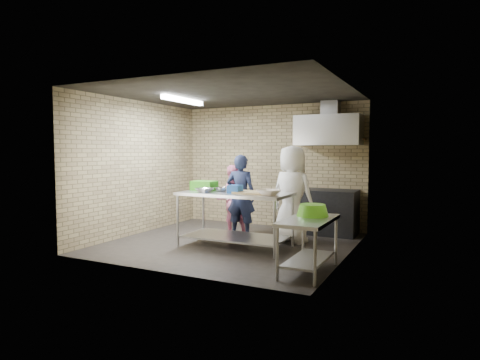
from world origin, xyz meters
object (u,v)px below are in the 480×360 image
Objects in this scene: green_basin at (313,210)px; woman_white at (292,194)px; side_counter at (308,245)px; man_navy at (241,196)px; stove at (327,212)px; bottle_green at (353,134)px; green_crate at (204,186)px; woman_pink at (232,200)px; bottle_red at (333,134)px; blue_tub at (235,189)px; prep_table at (235,220)px.

green_basin is 0.26× the size of woman_white.
side_counter is 2.59m from man_navy.
stove is at bearing -94.33° from woman_white.
green_basin is 3.07× the size of bottle_green.
green_crate is 0.94m from woman_pink.
bottle_green reaches higher than stove.
stove is 0.67× the size of woman_white.
woman_pink is at bearing -37.13° from man_navy.
blue_tub is at bearing -117.62° from bottle_red.
blue_tub is at bearing -119.33° from stove.
green_crate reaches higher than side_counter.
green_crate is at bearing 161.40° from green_basin.
blue_tub reaches higher than stove.
green_basin is (2.28, -0.77, -0.21)m from green_crate.
green_crate is at bearing 170.27° from prep_table.
green_basin is at bearing -19.69° from blue_tub.
woman_white is (-0.37, -1.07, 0.44)m from stove.
prep_table is 0.91m from green_crate.
man_navy reaches higher than side_counter.
bottle_red is 0.13× the size of woman_pink.
woman_white is (1.36, -0.21, 0.19)m from woman_pink.
bottle_red is (-0.40, 2.99, 1.65)m from side_counter.
green_basin is 0.33× the size of woman_pink.
woman_pink is (-1.78, -1.10, -1.33)m from bottle_red.
woman_white is at bearing 45.24° from prep_table.
prep_table is at bearing 60.05° from woman_white.
man_navy is at bearing 115.65° from woman_pink.
side_counter is 0.74× the size of man_navy.
bottle_green reaches higher than blue_tub.
bottle_red is at bearing 97.90° from green_basin.
green_basin is at bearing 135.29° from man_navy.
woman_pink is (-2.18, -1.10, -1.32)m from bottle_green.
stove is at bearing -151.93° from bottle_green.
green_crate is 1.63m from woman_white.
man_navy is at bearing 109.49° from prep_table.
stove is at bearing 58.23° from prep_table.
green_basin is 2.98m from bottle_green.
side_counter is 1.94m from woman_white.
side_counter is at bearing 130.90° from woman_white.
woman_white is at bearing -109.14° from stove.
stove is at bearing -150.87° from man_navy.
woman_pink reaches higher than green_basin.
prep_table reaches higher than side_counter.
green_basin is at bearing 94.57° from side_counter.
prep_table reaches higher than green_basin.
bottle_red reaches higher than bottle_green.
side_counter is 1.00× the size of stove.
green_basin is at bearing 134.11° from woman_white.
blue_tub is (0.75, -0.22, -0.02)m from green_crate.
bottle_red is (1.20, 2.09, 1.55)m from prep_table.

